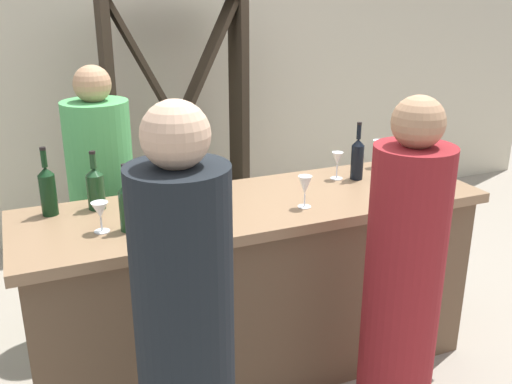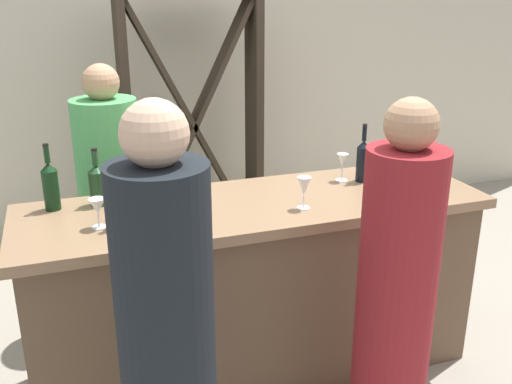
{
  "view_description": "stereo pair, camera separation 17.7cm",
  "coord_description": "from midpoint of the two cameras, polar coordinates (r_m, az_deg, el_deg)",
  "views": [
    {
      "loc": [
        -1.03,
        -2.41,
        1.94
      ],
      "look_at": [
        0.0,
        0.0,
        1.0
      ],
      "focal_mm": 40.34,
      "sensor_mm": 36.0,
      "label": 1
    },
    {
      "loc": [
        -0.86,
        -2.48,
        1.94
      ],
      "look_at": [
        0.0,
        0.0,
        1.0
      ],
      "focal_mm": 40.34,
      "sensor_mm": 36.0,
      "label": 2
    }
  ],
  "objects": [
    {
      "name": "ground_plane",
      "position": [
        3.26,
        1.62,
        -16.85
      ],
      "size": [
        12.0,
        12.0,
        0.0
      ],
      "primitive_type": "plane",
      "color": "#9E9384"
    },
    {
      "name": "back_wall",
      "position": [
        4.77,
        -7.86,
        12.99
      ],
      "size": [
        8.0,
        0.1,
        2.8
      ],
      "primitive_type": "cube",
      "color": "beige",
      "rests_on": "ground"
    },
    {
      "name": "bar_counter",
      "position": [
        3.0,
        1.71,
        -9.46
      ],
      "size": [
        2.29,
        0.71,
        0.95
      ],
      "color": "brown",
      "rests_on": "ground"
    },
    {
      "name": "wine_rack",
      "position": [
        4.33,
        -5.1,
        6.58
      ],
      "size": [
        1.03,
        0.28,
        1.93
      ],
      "color": "#33281E",
      "rests_on": "ground"
    },
    {
      "name": "wine_bottle_leftmost_dark_green",
      "position": [
        2.8,
        -18.02,
        0.65
      ],
      "size": [
        0.07,
        0.07,
        0.32
      ],
      "color": "black",
      "rests_on": "bar_counter"
    },
    {
      "name": "wine_bottle_second_left_olive_green",
      "position": [
        2.8,
        -13.73,
        0.78
      ],
      "size": [
        0.08,
        0.08,
        0.28
      ],
      "color": "#193D1E",
      "rests_on": "bar_counter"
    },
    {
      "name": "wine_bottle_center_olive_green",
      "position": [
        2.52,
        -11.03,
        -1.05
      ],
      "size": [
        0.07,
        0.07,
        0.3
      ],
      "color": "#193D1E",
      "rests_on": "bar_counter"
    },
    {
      "name": "wine_bottle_second_right_clear_pale",
      "position": [
        2.56,
        -4.55,
        -0.5
      ],
      "size": [
        0.07,
        0.07,
        0.28
      ],
      "color": "#B7C6B2",
      "rests_on": "bar_counter"
    },
    {
      "name": "wine_bottle_rightmost_near_black",
      "position": [
        3.13,
        12.14,
        3.12
      ],
      "size": [
        0.07,
        0.07,
        0.31
      ],
      "color": "black",
      "rests_on": "bar_counter"
    },
    {
      "name": "wine_glass_near_left",
      "position": [
        2.45,
        -7.95,
        -1.88
      ],
      "size": [
        0.07,
        0.07,
        0.14
      ],
      "color": "white",
      "rests_on": "bar_counter"
    },
    {
      "name": "wine_glass_near_center",
      "position": [
        2.7,
        6.66,
        0.46
      ],
      "size": [
        0.07,
        0.07,
        0.15
      ],
      "color": "white",
      "rests_on": "bar_counter"
    },
    {
      "name": "wine_glass_near_right",
      "position": [
        2.54,
        -13.54,
        -1.51
      ],
      "size": [
        0.07,
        0.07,
        0.13
      ],
      "color": "white",
      "rests_on": "bar_counter"
    },
    {
      "name": "wine_glass_far_left",
      "position": [
        3.17,
        18.73,
        2.72
      ],
      "size": [
        0.08,
        0.08,
        0.16
      ],
      "color": "white",
      "rests_on": "bar_counter"
    },
    {
      "name": "wine_glass_far_center",
      "position": [
        3.12,
        10.18,
        2.97
      ],
      "size": [
        0.07,
        0.07,
        0.15
      ],
      "color": "white",
      "rests_on": "bar_counter"
    },
    {
      "name": "wine_glass_far_right",
      "position": [
        3.37,
        14.27,
        3.94
      ],
      "size": [
        0.07,
        0.07,
        0.16
      ],
      "color": "white",
      "rests_on": "bar_counter"
    },
    {
      "name": "person_left_guest",
      "position": [
        2.48,
        15.66,
        -10.29
      ],
      "size": [
        0.41,
        0.41,
        1.57
      ],
      "rotation": [
        0.0,
        0.0,
        1.91
      ],
      "color": "maroon",
      "rests_on": "ground"
    },
    {
      "name": "person_center_guest",
      "position": [
        2.05,
        -6.23,
        -15.5
      ],
      "size": [
        0.42,
        0.42,
        1.64
      ],
      "rotation": [
        0.0,
        0.0,
        1.22
      ],
      "color": "black",
      "rests_on": "ground"
    },
    {
      "name": "person_right_guest",
      "position": [
        3.42,
        -12.63,
        -1.79
      ],
      "size": [
        0.46,
        0.46,
        1.56
      ],
      "rotation": [
        0.0,
        0.0,
        -1.91
      ],
      "color": "#4CA559",
      "rests_on": "ground"
    }
  ]
}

